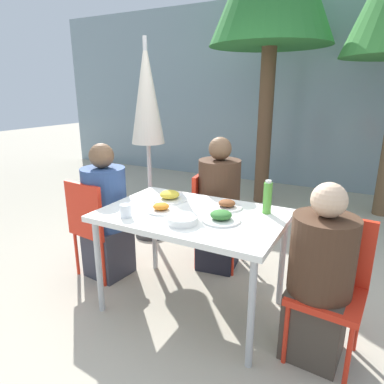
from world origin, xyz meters
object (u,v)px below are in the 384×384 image
at_px(chair_far, 212,212).
at_px(person_left, 106,216).
at_px(bottle, 267,197).
at_px(salad_bowl, 182,220).
at_px(closed_umbrella, 147,101).
at_px(drinking_cup, 126,211).
at_px(chair_right, 331,278).
at_px(person_right, 319,280).
at_px(chair_left, 95,222).
at_px(person_far, 219,209).

bearing_deg(chair_far, person_left, -56.49).
xyz_separation_m(bottle, salad_bowl, (-0.42, -0.44, -0.09)).
distance_m(closed_umbrella, drinking_cup, 1.55).
xyz_separation_m(chair_right, salad_bowl, (-0.90, -0.21, 0.28)).
relative_size(chair_far, bottle, 3.67).
height_order(chair_right, closed_umbrella, closed_umbrella).
bearing_deg(drinking_cup, person_right, 9.57).
bearing_deg(closed_umbrella, chair_left, -84.63).
bearing_deg(chair_right, drinking_cup, 16.96).
relative_size(person_right, bottle, 4.68).
bearing_deg(chair_far, closed_umbrella, -113.90).
bearing_deg(person_right, chair_left, 1.79).
relative_size(chair_right, drinking_cup, 10.05).
bearing_deg(chair_far, person_right, 46.32).
distance_m(chair_right, closed_umbrella, 2.38).
bearing_deg(closed_umbrella, drinking_cup, -61.50).
bearing_deg(person_left, chair_right, 3.28).
height_order(chair_far, closed_umbrella, closed_umbrella).
height_order(chair_left, person_left, person_left).
xyz_separation_m(chair_right, person_far, (-1.02, 0.66, 0.06)).
height_order(person_left, salad_bowl, person_left).
height_order(chair_far, bottle, bottle).
distance_m(chair_left, salad_bowl, 1.04).
xyz_separation_m(person_right, drinking_cup, (-1.23, -0.21, 0.29)).
height_order(person_left, bottle, person_left).
height_order(person_far, drinking_cup, person_far).
relative_size(chair_left, person_far, 0.72).
height_order(chair_left, person_far, person_far).
distance_m(bottle, drinking_cup, 0.96).
distance_m(person_left, drinking_cup, 0.69).
distance_m(chair_left, person_left, 0.10).
xyz_separation_m(chair_left, closed_umbrella, (-0.09, 0.94, 0.96)).
relative_size(person_left, drinking_cup, 13.57).
xyz_separation_m(person_right, bottle, (-0.42, 0.31, 0.36)).
bearing_deg(drinking_cup, salad_bowl, 10.43).
height_order(chair_far, drinking_cup, chair_far).
distance_m(person_right, closed_umbrella, 2.36).
xyz_separation_m(chair_left, chair_far, (0.77, 0.69, 0.00)).
bearing_deg(salad_bowl, person_right, 9.16).
distance_m(chair_far, bottle, 0.86).
xyz_separation_m(chair_right, closed_umbrella, (-1.96, 0.95, 0.96)).
bearing_deg(chair_left, person_right, 3.23).
bearing_deg(person_left, chair_left, -121.91).
height_order(chair_right, bottle, bottle).
relative_size(person_right, salad_bowl, 5.61).
distance_m(person_far, bottle, 0.76).
height_order(person_right, closed_umbrella, closed_umbrella).
distance_m(person_left, bottle, 1.38).
relative_size(chair_right, person_far, 0.72).
xyz_separation_m(bottle, drinking_cup, (-0.81, -0.51, -0.07)).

